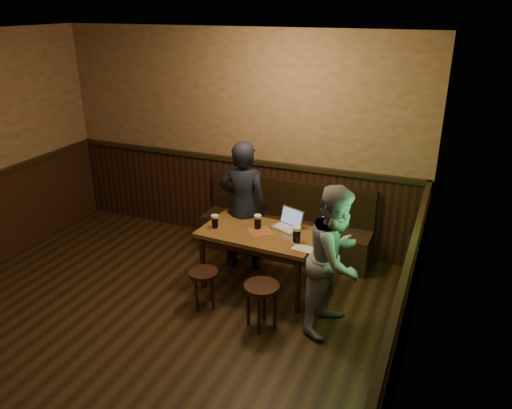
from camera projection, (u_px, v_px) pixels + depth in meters
The scene contains 12 objects.
room at pixel (104, 239), 4.25m from camera, with size 5.04×6.04×2.84m.
bench at pixel (286, 231), 6.47m from camera, with size 2.20×0.50×0.95m.
pub_table at pixel (260, 239), 5.59m from camera, with size 1.35×0.82×0.71m.
stool_left at pixel (204, 278), 5.32m from camera, with size 0.38×0.38×0.43m.
stool_right at pixel (262, 293), 4.96m from camera, with size 0.42×0.42×0.48m.
pint_left at pixel (215, 222), 5.61m from camera, with size 0.10×0.10×0.16m.
pint_mid at pixel (258, 222), 5.59m from camera, with size 0.11×0.11×0.17m.
pint_right at pixel (297, 235), 5.27m from camera, with size 0.11×0.11×0.18m.
laptop at pixel (288, 223), 5.63m from camera, with size 0.37×0.34×0.21m.
menu at pixel (303, 248), 5.17m from camera, with size 0.22×0.15×0.00m, color silver.
person_suit at pixel (243, 206), 5.95m from camera, with size 0.59×0.39×1.61m, color black.
person_grey at pixel (336, 259), 4.84m from camera, with size 0.74×0.57×1.51m, color gray.
Camera 1 is at (2.66, -2.82, 3.08)m, focal length 35.00 mm.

